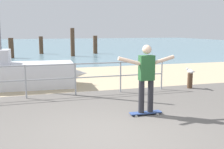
{
  "coord_description": "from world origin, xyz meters",
  "views": [
    {
      "loc": [
        -1.54,
        -5.03,
        2.09
      ],
      "look_at": [
        0.58,
        2.0,
        0.9
      ],
      "focal_mm": 44.52,
      "sensor_mm": 36.0,
      "label": 1
    }
  ],
  "objects_px": {
    "sailboat": "(15,74)",
    "seagull": "(190,71)",
    "skateboard": "(146,113)",
    "bollard_short": "(190,81)",
    "skateboarder": "(146,75)"
  },
  "relations": [
    {
      "from": "skateboarder",
      "to": "bollard_short",
      "type": "xyz_separation_m",
      "value": [
        2.77,
        2.43,
        -0.74
      ]
    },
    {
      "from": "skateboard",
      "to": "seagull",
      "type": "height_order",
      "value": "seagull"
    },
    {
      "from": "skateboarder",
      "to": "sailboat",
      "type": "bearing_deg",
      "value": 126.45
    },
    {
      "from": "skateboarder",
      "to": "bollard_short",
      "type": "relative_size",
      "value": 2.96
    },
    {
      "from": "sailboat",
      "to": "seagull",
      "type": "bearing_deg",
      "value": -17.32
    },
    {
      "from": "sailboat",
      "to": "skateboarder",
      "type": "bearing_deg",
      "value": -53.55
    },
    {
      "from": "seagull",
      "to": "skateboarder",
      "type": "bearing_deg",
      "value": -138.5
    },
    {
      "from": "skateboard",
      "to": "sailboat",
      "type": "bearing_deg",
      "value": 126.45
    },
    {
      "from": "skateboard",
      "to": "bollard_short",
      "type": "height_order",
      "value": "bollard_short"
    },
    {
      "from": "sailboat",
      "to": "bollard_short",
      "type": "distance_m",
      "value": 6.25
    },
    {
      "from": "sailboat",
      "to": "skateboard",
      "type": "height_order",
      "value": "sailboat"
    },
    {
      "from": "skateboard",
      "to": "bollard_short",
      "type": "distance_m",
      "value": 3.69
    },
    {
      "from": "skateboard",
      "to": "seagull",
      "type": "relative_size",
      "value": 1.64
    },
    {
      "from": "sailboat",
      "to": "skateboard",
      "type": "bearing_deg",
      "value": -53.55
    },
    {
      "from": "skateboarder",
      "to": "bollard_short",
      "type": "bearing_deg",
      "value": 41.3
    }
  ]
}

